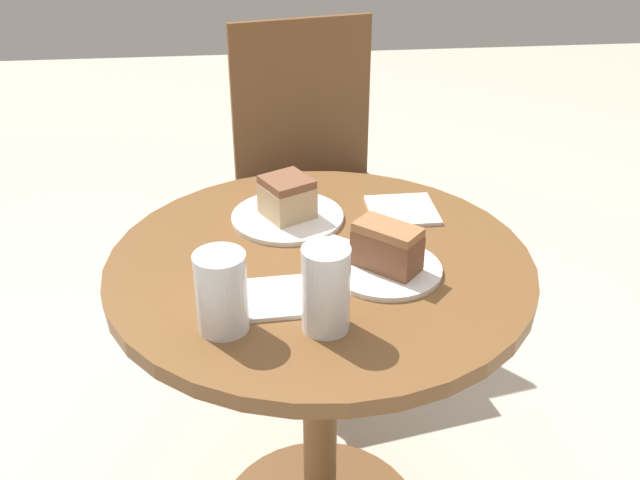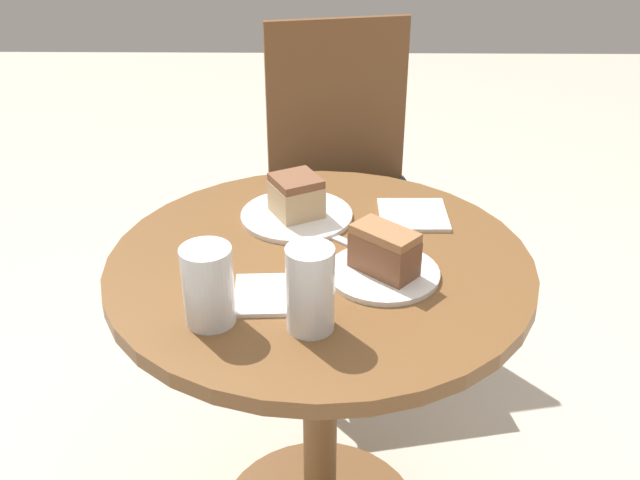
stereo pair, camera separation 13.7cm
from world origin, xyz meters
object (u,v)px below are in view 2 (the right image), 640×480
at_px(plate_near, 383,273).
at_px(cake_slice_far, 296,196).
at_px(cake_slice_near, 384,250).
at_px(glass_water, 310,292).
at_px(glass_lemonade, 208,290).
at_px(plate_far, 297,216).
at_px(chair, 344,187).

xyz_separation_m(plate_near, cake_slice_far, (-0.16, 0.22, 0.05)).
bearing_deg(cake_slice_near, glass_water, -128.95).
bearing_deg(glass_lemonade, plate_far, 70.85).
xyz_separation_m(cake_slice_near, cake_slice_far, (-0.16, 0.22, -0.00)).
distance_m(plate_far, glass_water, 0.38).
height_order(plate_near, cake_slice_far, cake_slice_far).
bearing_deg(glass_lemonade, plate_near, 26.00).
height_order(cake_slice_far, glass_water, glass_water).
height_order(chair, plate_near, chair).
bearing_deg(glass_water, cake_slice_near, 51.05).
xyz_separation_m(chair, cake_slice_near, (0.05, -0.83, 0.27)).
height_order(chair, glass_lemonade, chair).
relative_size(plate_far, glass_water, 1.57).
height_order(chair, cake_slice_near, chair).
distance_m(cake_slice_near, glass_lemonade, 0.32).
distance_m(chair, glass_water, 1.03).
xyz_separation_m(plate_far, cake_slice_far, (0.00, -0.00, 0.05)).
bearing_deg(cake_slice_near, chair, 93.66).
bearing_deg(glass_lemonade, cake_slice_far, 70.85).
bearing_deg(plate_far, plate_near, -53.35).
height_order(plate_near, glass_water, glass_water).
relative_size(chair, plate_near, 4.71).
height_order(cake_slice_near, glass_water, glass_water).
relative_size(glass_lemonade, glass_water, 0.93).
bearing_deg(plate_far, cake_slice_far, -90.00).
height_order(plate_far, cake_slice_near, cake_slice_near).
xyz_separation_m(plate_near, glass_lemonade, (-0.29, -0.14, 0.05)).
height_order(chair, plate_far, chair).
relative_size(plate_near, plate_far, 0.88).
bearing_deg(cake_slice_far, glass_lemonade, -109.15).
xyz_separation_m(plate_near, glass_water, (-0.13, -0.16, 0.06)).
xyz_separation_m(cake_slice_near, glass_lemonade, (-0.29, -0.14, 0.01)).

